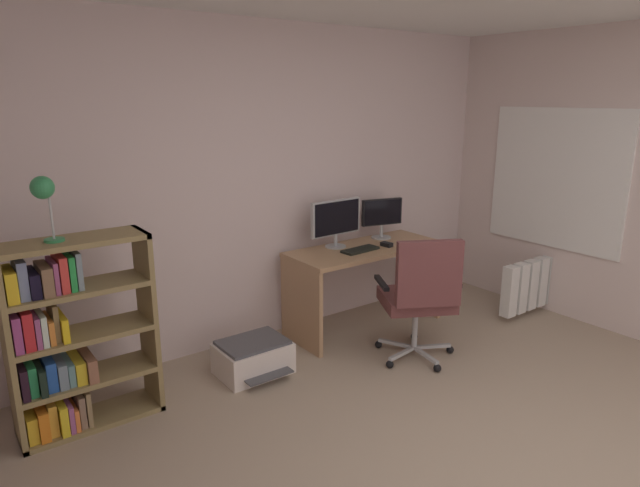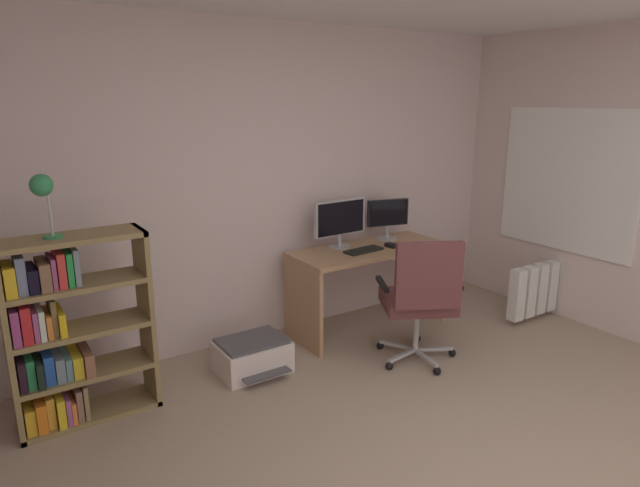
% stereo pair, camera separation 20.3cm
% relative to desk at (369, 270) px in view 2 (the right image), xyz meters
% --- Properties ---
extents(wall_back, '(4.92, 0.10, 2.57)m').
position_rel_desk_xyz_m(wall_back, '(-0.79, 0.44, 0.75)').
color(wall_back, silver).
rests_on(wall_back, ground).
extents(window_pane, '(0.01, 1.23, 1.18)m').
position_rel_desk_xyz_m(window_pane, '(1.67, -0.70, 0.73)').
color(window_pane, white).
extents(window_frame, '(0.02, 1.31, 1.26)m').
position_rel_desk_xyz_m(window_frame, '(1.66, -0.70, 0.73)').
color(window_frame, white).
extents(desk, '(1.39, 0.57, 0.73)m').
position_rel_desk_xyz_m(desk, '(0.00, 0.00, 0.00)').
color(desk, tan).
rests_on(desk, ground).
extents(monitor_main, '(0.51, 0.18, 0.41)m').
position_rel_desk_xyz_m(monitor_main, '(-0.21, 0.15, 0.44)').
color(monitor_main, '#B2B5B7').
rests_on(monitor_main, desk).
extents(monitor_secondary, '(0.39, 0.18, 0.36)m').
position_rel_desk_xyz_m(monitor_secondary, '(0.32, 0.15, 0.42)').
color(monitor_secondary, '#B2B5B7').
rests_on(monitor_secondary, desk).
extents(keyboard, '(0.35, 0.16, 0.02)m').
position_rel_desk_xyz_m(keyboard, '(-0.12, -0.07, 0.21)').
color(keyboard, black).
rests_on(keyboard, desk).
extents(computer_mouse, '(0.07, 0.11, 0.03)m').
position_rel_desk_xyz_m(computer_mouse, '(0.16, -0.09, 0.22)').
color(computer_mouse, black).
rests_on(computer_mouse, desk).
extents(office_chair, '(0.69, 0.69, 1.01)m').
position_rel_desk_xyz_m(office_chair, '(-0.11, -0.76, 0.02)').
color(office_chair, '#B7BABC').
rests_on(office_chair, ground).
extents(bookshelf, '(0.84, 0.31, 1.19)m').
position_rel_desk_xyz_m(bookshelf, '(-2.46, -0.12, 0.04)').
color(bookshelf, olive).
rests_on(bookshelf, ground).
extents(desk_lamp, '(0.15, 0.13, 0.38)m').
position_rel_desk_xyz_m(desk_lamp, '(-2.48, -0.12, 0.94)').
color(desk_lamp, '#329053').
rests_on(desk_lamp, bookshelf).
extents(printer, '(0.51, 0.46, 0.26)m').
position_rel_desk_xyz_m(printer, '(-1.23, -0.17, -0.41)').
color(printer, silver).
rests_on(printer, ground).
extents(radiator, '(1.04, 0.10, 0.47)m').
position_rel_desk_xyz_m(radiator, '(1.57, -0.70, -0.24)').
color(radiator, white).
rests_on(radiator, ground).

